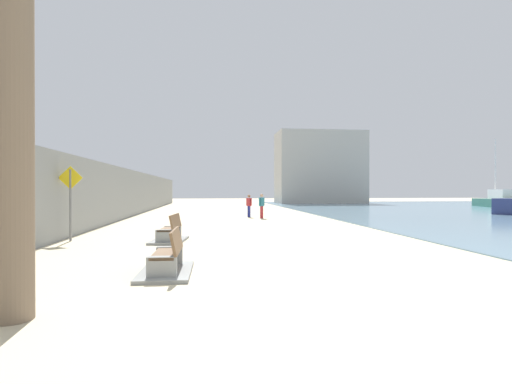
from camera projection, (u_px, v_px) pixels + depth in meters
ground_plane at (236, 218)px, 25.60m from camera, size 120.00×120.00×0.00m
seawall at (118, 194)px, 24.72m from camera, size 0.80×64.00×3.24m
bench_near at (167, 263)px, 8.67m from camera, size 1.12×2.11×0.98m
bench_far at (170, 235)px, 14.08m from camera, size 1.31×2.20×0.98m
person_walking at (262, 204)px, 25.48m from camera, size 0.42×0.38×1.60m
person_standing at (249, 204)px, 26.64m from camera, size 0.35×0.44×1.54m
boat_distant at (498, 201)px, 41.16m from camera, size 3.32×6.96×7.27m
pedestrian_sign at (70, 194)px, 14.12m from camera, size 0.85×0.08×2.71m
harbor_building at (320, 168)px, 54.97m from camera, size 12.00×6.00×9.93m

